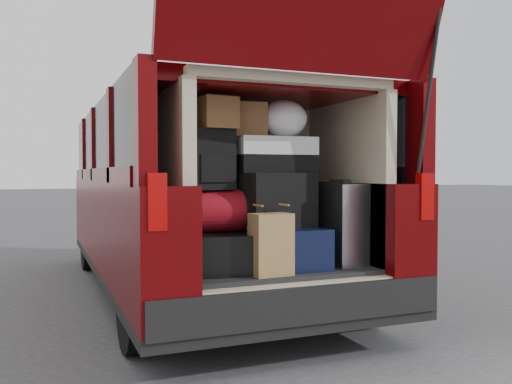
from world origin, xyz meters
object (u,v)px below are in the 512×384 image
black_hardshell (214,251)px  silver_roller (340,224)px  kraft_bag (271,244)px  black_soft_case (275,200)px  navy_hardshell (279,247)px  red_duffel (218,211)px  backpack (212,159)px  twotone_duffel (274,155)px

black_hardshell → silver_roller: size_ratio=1.12×
kraft_bag → black_soft_case: size_ratio=0.76×
navy_hardshell → kraft_bag: (-0.18, -0.27, 0.06)m
kraft_bag → red_duffel: (-0.23, 0.31, 0.19)m
red_duffel → backpack: bearing=-173.5°
black_soft_case → twotone_duffel: bearing=60.2°
silver_roller → kraft_bag: size_ratio=1.45×
navy_hardshell → silver_roller: 0.45m
backpack → twotone_duffel: (0.45, 0.04, 0.03)m
silver_roller → twotone_duffel: size_ratio=1.02×
twotone_duffel → black_hardshell: bearing=-174.7°
black_hardshell → twotone_duffel: 0.76m
backpack → twotone_duffel: 0.46m
silver_roller → kraft_bag: bearing=-166.6°
navy_hardshell → black_soft_case: size_ratio=1.22×
twotone_duffel → silver_roller: bearing=-17.3°
black_hardshell → backpack: backpack is taller
kraft_bag → twotone_duffel: bearing=58.8°
silver_roller → black_soft_case: black_soft_case is taller
silver_roller → backpack: backpack is taller
black_soft_case → kraft_bag: bearing=-129.7°
navy_hardshell → kraft_bag: kraft_bag is taller
silver_roller → backpack: bearing=168.2°
black_soft_case → backpack: bearing=166.3°
kraft_bag → backpack: (-0.28, 0.30, 0.52)m
black_hardshell → silver_roller: 0.88m
red_duffel → twotone_duffel: (0.41, 0.04, 0.36)m
black_hardshell → silver_roller: (0.86, -0.11, 0.15)m
navy_hardshell → black_soft_case: (-0.03, 0.01, 0.31)m
black_hardshell → red_duffel: red_duffel is taller
kraft_bag → silver_roller: bearing=14.4°
kraft_bag → black_soft_case: (0.15, 0.28, 0.25)m
black_hardshell → black_soft_case: bearing=4.7°
navy_hardshell → twotone_duffel: 0.61m
silver_roller → red_duffel: (-0.83, 0.10, 0.11)m
silver_roller → twotone_duffel: bearing=156.1°
kraft_bag → red_duffel: 0.43m
red_duffel → black_soft_case: black_soft_case is taller
twotone_duffel → navy_hardshell: bearing=-85.7°
backpack → navy_hardshell: bearing=-10.2°
red_duffel → backpack: 0.33m
silver_roller → twotone_duffel: twotone_duffel is taller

